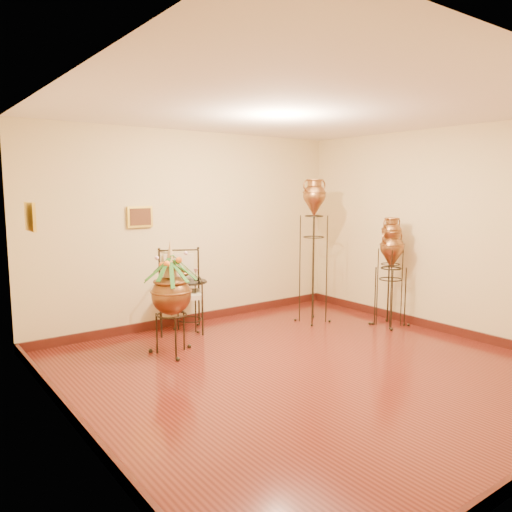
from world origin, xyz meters
TOP-DOWN VIEW (x-y plane):
  - ground at (0.00, 0.00)m, footprint 5.00×5.00m
  - room_shell at (-0.01, 0.01)m, footprint 5.02×5.02m
  - amphora_tall at (1.40, 1.42)m, footprint 0.54×0.54m
  - amphora_mid at (2.15, 0.62)m, footprint 0.41×0.41m
  - amphora_short at (2.15, 0.60)m, footprint 0.55×0.55m
  - planter_urn at (-0.97, 1.35)m, footprint 0.94×0.94m
  - armchair at (-0.42, 2.15)m, footprint 0.83×0.81m
  - side_table at (-0.28, 2.15)m, footprint 0.51×0.51m

SIDE VIEW (x-z plane):
  - ground at x=0.00m, z-range 0.00..0.00m
  - side_table at x=-0.28m, z-range -0.08..0.81m
  - armchair at x=-0.42m, z-range 0.00..1.14m
  - amphora_short at x=2.15m, z-range 0.00..1.41m
  - planter_urn at x=-0.97m, z-range 0.08..1.49m
  - amphora_mid at x=2.15m, z-range 0.01..1.60m
  - amphora_tall at x=1.40m, z-range 0.02..2.16m
  - room_shell at x=-0.01m, z-range 0.33..3.14m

